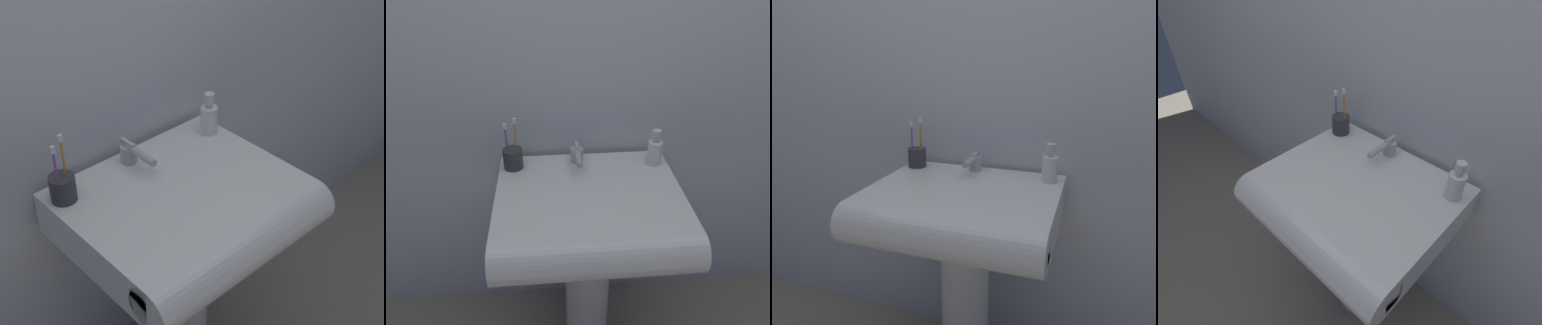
% 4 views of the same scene
% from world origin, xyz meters
% --- Properties ---
extents(wall_back, '(5.00, 0.05, 2.40)m').
position_xyz_m(wall_back, '(0.00, 0.29, 1.20)').
color(wall_back, silver).
rests_on(wall_back, ground).
extents(sink_pedestal, '(0.18, 0.18, 0.66)m').
position_xyz_m(sink_pedestal, '(0.00, 0.00, 0.33)').
color(sink_pedestal, white).
rests_on(sink_pedestal, ground).
extents(sink_basin, '(0.63, 0.56, 0.13)m').
position_xyz_m(sink_basin, '(0.00, -0.05, 0.72)').
color(sink_basin, white).
rests_on(sink_basin, sink_pedestal).
extents(faucet, '(0.05, 0.15, 0.07)m').
position_xyz_m(faucet, '(-0.02, 0.17, 0.83)').
color(faucet, '#B7B7BC').
rests_on(faucet, sink_basin).
extents(toothbrush_cup, '(0.07, 0.07, 0.20)m').
position_xyz_m(toothbrush_cup, '(-0.26, 0.17, 0.83)').
color(toothbrush_cup, '#38383D').
rests_on(toothbrush_cup, sink_basin).
extents(soap_bottle, '(0.05, 0.05, 0.14)m').
position_xyz_m(soap_bottle, '(0.26, 0.15, 0.84)').
color(soap_bottle, white).
rests_on(soap_bottle, sink_basin).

